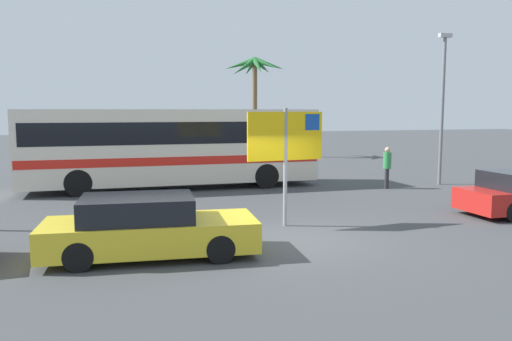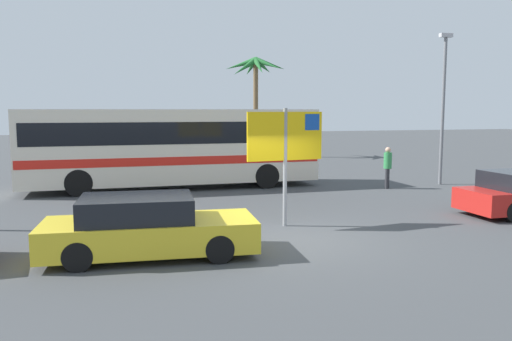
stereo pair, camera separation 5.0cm
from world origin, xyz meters
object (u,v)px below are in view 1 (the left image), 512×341
(bus_front_coach, at_px, (173,144))
(car_yellow, at_px, (147,228))
(ferry_sign, at_px, (287,141))
(pedestrian_by_bus, at_px, (387,164))

(bus_front_coach, bearing_deg, car_yellow, -100.49)
(car_yellow, bearing_deg, ferry_sign, 31.82)
(ferry_sign, height_order, pedestrian_by_bus, ferry_sign)
(car_yellow, distance_m, pedestrian_by_bus, 12.38)
(ferry_sign, distance_m, pedestrian_by_bus, 8.19)
(bus_front_coach, bearing_deg, pedestrian_by_bus, -16.80)
(ferry_sign, distance_m, car_yellow, 4.68)
(car_yellow, bearing_deg, pedestrian_by_bus, 40.38)
(bus_front_coach, xyz_separation_m, ferry_sign, (2.09, -7.72, 0.54))
(bus_front_coach, distance_m, car_yellow, 9.95)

